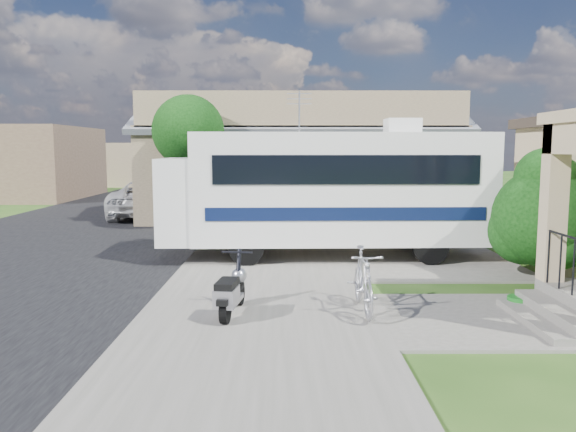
{
  "coord_description": "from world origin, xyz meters",
  "views": [
    {
      "loc": [
        -0.54,
        -9.88,
        2.79
      ],
      "look_at": [
        -0.5,
        2.5,
        1.3
      ],
      "focal_mm": 35.0,
      "sensor_mm": 36.0,
      "label": 1
    }
  ],
  "objects_px": {
    "motorhome": "(328,188)",
    "pickup_truck": "(151,198)",
    "van": "(178,185)",
    "scooter": "(231,292)",
    "bicycle": "(363,284)",
    "shrub": "(545,213)",
    "garden_hose": "(520,304)"
  },
  "relations": [
    {
      "from": "motorhome",
      "to": "pickup_truck",
      "type": "bearing_deg",
      "value": 125.81
    },
    {
      "from": "van",
      "to": "scooter",
      "type": "bearing_deg",
      "value": -74.08
    },
    {
      "from": "pickup_truck",
      "to": "van",
      "type": "xyz_separation_m",
      "value": [
        -0.23,
        6.79,
        0.08
      ]
    },
    {
      "from": "motorhome",
      "to": "van",
      "type": "relative_size",
      "value": 1.4
    },
    {
      "from": "bicycle",
      "to": "van",
      "type": "distance_m",
      "value": 21.8
    },
    {
      "from": "bicycle",
      "to": "pickup_truck",
      "type": "relative_size",
      "value": 0.33
    },
    {
      "from": "shrub",
      "to": "pickup_truck",
      "type": "bearing_deg",
      "value": 134.41
    },
    {
      "from": "shrub",
      "to": "scooter",
      "type": "relative_size",
      "value": 1.84
    },
    {
      "from": "motorhome",
      "to": "garden_hose",
      "type": "height_order",
      "value": "motorhome"
    },
    {
      "from": "scooter",
      "to": "motorhome",
      "type": "bearing_deg",
      "value": 76.75
    },
    {
      "from": "scooter",
      "to": "pickup_truck",
      "type": "height_order",
      "value": "pickup_truck"
    },
    {
      "from": "scooter",
      "to": "pickup_truck",
      "type": "relative_size",
      "value": 0.28
    },
    {
      "from": "pickup_truck",
      "to": "garden_hose",
      "type": "relative_size",
      "value": 12.74
    },
    {
      "from": "motorhome",
      "to": "scooter",
      "type": "bearing_deg",
      "value": -111.61
    },
    {
      "from": "pickup_truck",
      "to": "garden_hose",
      "type": "bearing_deg",
      "value": 123.8
    },
    {
      "from": "van",
      "to": "motorhome",
      "type": "bearing_deg",
      "value": -63.53
    },
    {
      "from": "scooter",
      "to": "garden_hose",
      "type": "distance_m",
      "value": 5.03
    },
    {
      "from": "shrub",
      "to": "scooter",
      "type": "bearing_deg",
      "value": -156.33
    },
    {
      "from": "motorhome",
      "to": "pickup_truck",
      "type": "distance_m",
      "value": 11.03
    },
    {
      "from": "motorhome",
      "to": "shrub",
      "type": "relative_size",
      "value": 2.91
    },
    {
      "from": "garden_hose",
      "to": "shrub",
      "type": "bearing_deg",
      "value": 58.24
    },
    {
      "from": "motorhome",
      "to": "van",
      "type": "distance_m",
      "value": 17.03
    },
    {
      "from": "scooter",
      "to": "bicycle",
      "type": "height_order",
      "value": "bicycle"
    },
    {
      "from": "garden_hose",
      "to": "scooter",
      "type": "bearing_deg",
      "value": -173.67
    },
    {
      "from": "scooter",
      "to": "shrub",
      "type": "bearing_deg",
      "value": 30.83
    },
    {
      "from": "motorhome",
      "to": "bicycle",
      "type": "height_order",
      "value": "motorhome"
    },
    {
      "from": "shrub",
      "to": "van",
      "type": "relative_size",
      "value": 0.48
    },
    {
      "from": "van",
      "to": "garden_hose",
      "type": "relative_size",
      "value": 13.48
    },
    {
      "from": "motorhome",
      "to": "van",
      "type": "height_order",
      "value": "motorhome"
    },
    {
      "from": "bicycle",
      "to": "van",
      "type": "height_order",
      "value": "van"
    },
    {
      "from": "bicycle",
      "to": "pickup_truck",
      "type": "height_order",
      "value": "pickup_truck"
    },
    {
      "from": "motorhome",
      "to": "bicycle",
      "type": "xyz_separation_m",
      "value": [
        0.23,
        -5.06,
        -1.25
      ]
    }
  ]
}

